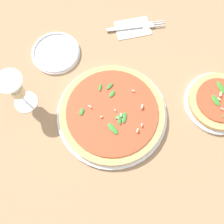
{
  "coord_description": "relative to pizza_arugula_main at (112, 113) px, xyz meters",
  "views": [
    {
      "loc": [
        -0.17,
        -0.19,
        0.8
      ],
      "look_at": [
        -0.03,
        0.04,
        0.03
      ],
      "focal_mm": 42.0,
      "sensor_mm": 36.0,
      "label": 1
    }
  ],
  "objects": [
    {
      "name": "ground_plane",
      "position": [
        0.03,
        -0.04,
        -0.02
      ],
      "size": [
        6.0,
        6.0,
        0.0
      ],
      "primitive_type": "plane",
      "color": "#9E7A56"
    },
    {
      "name": "pizza_arugula_main",
      "position": [
        0.0,
        0.0,
        0.0
      ],
      "size": [
        0.35,
        0.35,
        0.05
      ],
      "color": "white",
      "rests_on": "ground_plane"
    },
    {
      "name": "pizza_personal_side",
      "position": [
        0.31,
        -0.15,
        -0.0
      ],
      "size": [
        0.21,
        0.21,
        0.05
      ],
      "color": "white",
      "rests_on": "ground_plane"
    },
    {
      "name": "wine_glass",
      "position": [
        -0.21,
        0.19,
        0.09
      ],
      "size": [
        0.08,
        0.08,
        0.16
      ],
      "color": "white",
      "rests_on": "ground_plane"
    },
    {
      "name": "napkin",
      "position": [
        0.24,
        0.24,
        -0.01
      ],
      "size": [
        0.14,
        0.12,
        0.01
      ],
      "rotation": [
        0.0,
        0.0,
        -0.34
      ],
      "color": "silver",
      "rests_on": "ground_plane"
    },
    {
      "name": "fork",
      "position": [
        0.25,
        0.24,
        -0.01
      ],
      "size": [
        0.2,
        0.1,
        0.0
      ],
      "rotation": [
        0.0,
        0.0,
        -0.41
      ],
      "color": "silver",
      "rests_on": "ground_plane"
    },
    {
      "name": "side_plate_white",
      "position": [
        -0.05,
        0.3,
        -0.01
      ],
      "size": [
        0.17,
        0.17,
        0.02
      ],
      "color": "white",
      "rests_on": "ground_plane"
    }
  ]
}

